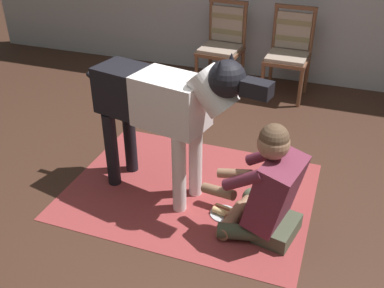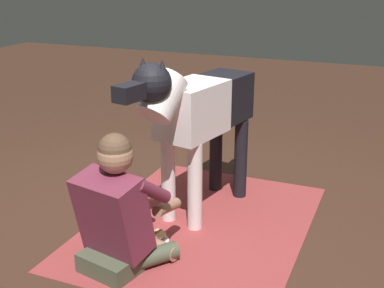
% 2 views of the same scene
% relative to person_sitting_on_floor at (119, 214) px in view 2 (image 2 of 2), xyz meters
% --- Properties ---
extents(ground_plane, '(13.79, 13.79, 0.00)m').
position_rel_person_sitting_on_floor_xyz_m(ground_plane, '(-0.54, -0.01, -0.35)').
color(ground_plane, '#40271C').
extents(area_rug, '(1.90, 1.45, 0.01)m').
position_rel_person_sitting_on_floor_xyz_m(area_rug, '(-0.65, 0.26, -0.34)').
color(area_rug, '#973738').
rests_on(area_rug, ground).
extents(person_sitting_on_floor, '(0.71, 0.57, 0.85)m').
position_rel_person_sitting_on_floor_xyz_m(person_sitting_on_floor, '(0.00, 0.00, 0.00)').
color(person_sitting_on_floor, '#48503B').
rests_on(person_sitting_on_floor, ground).
extents(large_dog, '(1.49, 0.49, 1.22)m').
position_rel_person_sitting_on_floor_xyz_m(large_dog, '(-0.81, 0.17, 0.43)').
color(large_dog, white).
rests_on(large_dog, ground).
extents(hot_dog_on_plate, '(0.20, 0.20, 0.06)m').
position_rel_person_sitting_on_floor_xyz_m(hot_dog_on_plate, '(-0.32, 0.07, -0.32)').
color(hot_dog_on_plate, silver).
rests_on(hot_dog_on_plate, ground).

